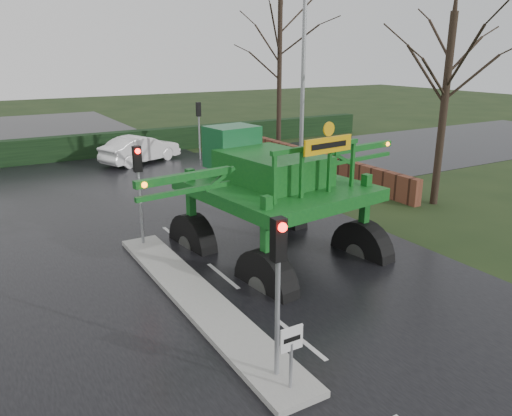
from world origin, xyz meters
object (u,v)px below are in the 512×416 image
keep_left_sign (291,348)px  traffic_signal_mid (138,174)px  traffic_signal_far (199,118)px  traffic_signal_near (278,265)px  crop_sprayer (260,195)px  white_sedan (141,163)px  street_light_right (298,62)px

keep_left_sign → traffic_signal_mid: traffic_signal_mid is taller
traffic_signal_mid → traffic_signal_far: 14.75m
traffic_signal_near → keep_left_sign: bearing=-90.0°
keep_left_sign → traffic_signal_far: traffic_signal_far is taller
traffic_signal_mid → traffic_signal_far: bearing=58.1°
crop_sprayer → white_sedan: (2.29, 17.89, -2.70)m
keep_left_sign → traffic_signal_mid: bearing=90.0°
traffic_signal_near → street_light_right: size_ratio=0.35×
traffic_signal_far → white_sedan: size_ratio=0.71×
keep_left_sign → street_light_right: 17.23m
traffic_signal_mid → keep_left_sign: bearing=-90.0°
traffic_signal_far → street_light_right: (1.69, -8.01, 3.40)m
crop_sprayer → white_sedan: size_ratio=2.04×
keep_left_sign → crop_sprayer: crop_sprayer is taller
keep_left_sign → crop_sprayer: size_ratio=0.13×
keep_left_sign → white_sedan: 22.81m
traffic_signal_far → street_light_right: street_light_right is taller
traffic_signal_far → crop_sprayer: crop_sprayer is taller
crop_sprayer → white_sedan: bearing=75.7°
white_sedan → traffic_signal_near: bearing=147.0°
crop_sprayer → white_sedan: crop_sprayer is taller
keep_left_sign → street_light_right: street_light_right is taller
traffic_signal_near → traffic_signal_far: 22.42m
traffic_signal_far → traffic_signal_near: bearing=69.6°
keep_left_sign → traffic_signal_near: traffic_signal_near is taller
traffic_signal_near → traffic_signal_mid: same height
traffic_signal_far → crop_sprayer: 17.98m
keep_left_sign → street_light_right: (9.49, 13.50, 4.93)m
street_light_right → white_sedan: 11.90m
keep_left_sign → traffic_signal_far: bearing=70.1°
street_light_right → traffic_signal_mid: bearing=-154.6°
keep_left_sign → traffic_signal_near: 1.61m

